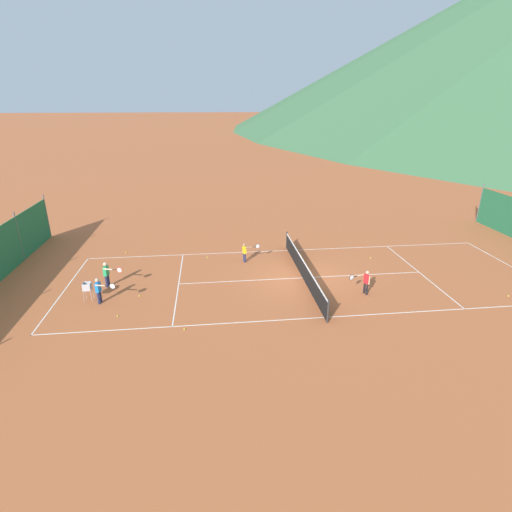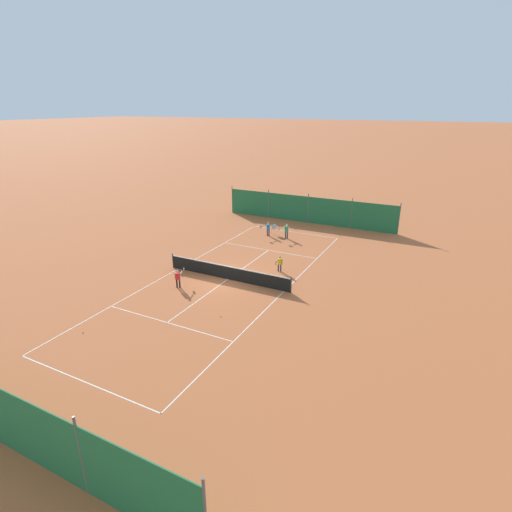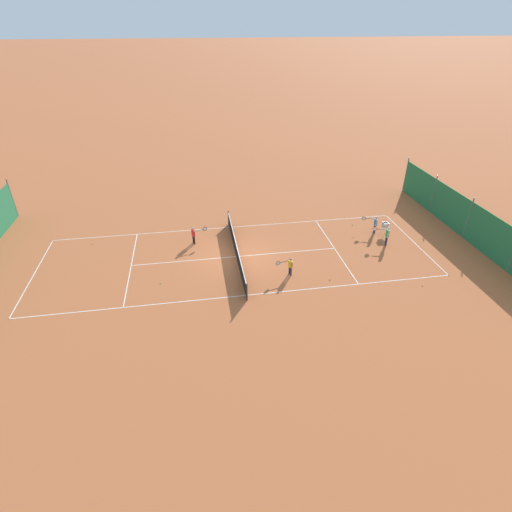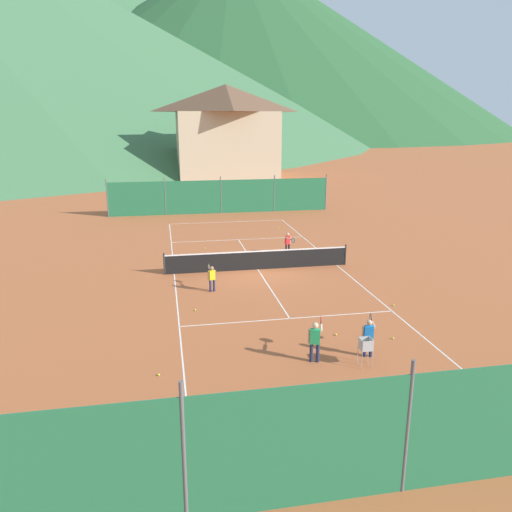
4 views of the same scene
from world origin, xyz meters
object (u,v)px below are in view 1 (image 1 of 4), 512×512
(player_far_baseline, at_px, (245,251))
(player_near_baseline, at_px, (107,273))
(player_near_service, at_px, (99,289))
(ball_hopper, at_px, (87,288))
(tennis_ball_service_box, at_px, (139,296))
(tennis_ball_by_net_right, at_px, (184,329))
(tennis_ball_mid_court, at_px, (118,316))
(tennis_net, at_px, (303,269))
(tennis_ball_near_corner, at_px, (508,296))
(tennis_ball_alley_left, at_px, (126,252))
(player_far_service, at_px, (366,281))
(tennis_ball_far_corner, at_px, (371,258))
(tennis_ball_by_net_left, at_px, (207,257))

(player_far_baseline, xyz_separation_m, player_near_baseline, (2.46, -7.06, 0.09))
(player_near_service, height_order, ball_hopper, player_near_service)
(tennis_ball_service_box, xyz_separation_m, tennis_ball_by_net_right, (3.21, 2.26, 0.00))
(player_near_service, xyz_separation_m, tennis_ball_mid_court, (1.34, 0.99, -0.69))
(player_near_service, bearing_deg, tennis_net, 99.62)
(tennis_ball_near_corner, relative_size, ball_hopper, 0.07)
(tennis_ball_near_corner, distance_m, ball_hopper, 19.68)
(player_near_service, height_order, tennis_ball_by_net_right, player_near_service)
(tennis_ball_by_net_right, bearing_deg, tennis_ball_alley_left, -156.66)
(player_near_service, height_order, player_far_service, player_near_service)
(tennis_ball_alley_left, bearing_deg, tennis_ball_far_corner, 79.77)
(tennis_ball_far_corner, bearing_deg, player_far_baseline, -92.61)
(tennis_ball_mid_court, distance_m, ball_hopper, 2.41)
(tennis_net, bearing_deg, tennis_ball_far_corner, 115.91)
(tennis_ball_far_corner, height_order, tennis_ball_near_corner, same)
(tennis_net, relative_size, player_near_service, 7.43)
(player_far_baseline, xyz_separation_m, tennis_ball_by_net_right, (6.96, -3.12, -0.63))
(player_far_baseline, distance_m, tennis_ball_near_corner, 13.29)
(tennis_ball_far_corner, relative_size, tennis_ball_by_net_right, 1.00)
(tennis_ball_near_corner, xyz_separation_m, tennis_ball_alley_left, (-8.04, -19.06, 0.00))
(tennis_ball_alley_left, bearing_deg, tennis_ball_by_net_left, 74.14)
(tennis_ball_mid_court, xyz_separation_m, tennis_ball_by_net_right, (1.40, 2.90, 0.00))
(tennis_ball_service_box, bearing_deg, tennis_ball_by_net_right, 35.16)
(tennis_net, distance_m, tennis_ball_near_corner, 9.74)
(tennis_ball_mid_court, height_order, tennis_ball_service_box, same)
(tennis_ball_by_net_left, height_order, tennis_ball_far_corner, same)
(player_near_service, distance_m, player_far_service, 12.31)
(player_near_service, height_order, tennis_ball_by_net_left, player_near_service)
(player_near_service, relative_size, ball_hopper, 1.39)
(player_near_baseline, distance_m, tennis_ball_mid_court, 3.34)
(tennis_net, height_order, tennis_ball_by_net_left, tennis_net)
(tennis_ball_near_corner, bearing_deg, player_far_service, -98.94)
(player_far_service, bearing_deg, tennis_ball_near_corner, 81.06)
(player_far_service, height_order, player_near_baseline, player_near_baseline)
(player_far_baseline, distance_m, player_near_baseline, 7.47)
(player_near_baseline, xyz_separation_m, tennis_ball_alley_left, (-4.73, -0.05, -0.72))
(tennis_net, xyz_separation_m, tennis_ball_mid_court, (3.00, -8.80, -0.47))
(tennis_net, xyz_separation_m, player_far_baseline, (-2.55, -2.77, 0.16))
(player_near_service, relative_size, tennis_ball_by_net_left, 18.73)
(player_near_service, relative_size, tennis_ball_near_corner, 18.73)
(tennis_ball_near_corner, xyz_separation_m, ball_hopper, (-1.91, -19.58, 0.62))
(tennis_ball_service_box, relative_size, tennis_ball_near_corner, 1.00)
(player_far_service, relative_size, tennis_ball_service_box, 18.23)
(player_far_service, distance_m, tennis_ball_near_corner, 6.79)
(tennis_net, xyz_separation_m, tennis_ball_near_corner, (3.22, 9.18, -0.47))
(player_far_service, xyz_separation_m, tennis_ball_by_net_left, (-5.59, -7.47, -0.67))
(tennis_ball_far_corner, relative_size, tennis_ball_alley_left, 1.00)
(tennis_ball_mid_court, bearing_deg, tennis_ball_alley_left, -172.16)
(tennis_ball_alley_left, bearing_deg, ball_hopper, -4.89)
(player_near_service, relative_size, player_far_service, 1.03)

